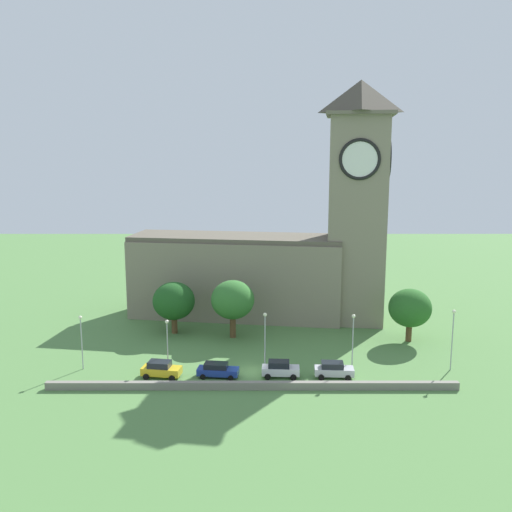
% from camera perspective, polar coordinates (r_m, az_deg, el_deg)
% --- Properties ---
extents(ground_plane, '(200.00, 200.00, 0.00)m').
position_cam_1_polar(ground_plane, '(81.52, -0.54, -7.75)').
color(ground_plane, '#517F42').
extents(church, '(40.68, 15.61, 35.83)m').
position_cam_1_polar(church, '(86.48, 2.36, 0.79)').
color(church, gray).
rests_on(church, ground).
extents(quay_barrier, '(45.15, 0.70, 0.85)m').
position_cam_1_polar(quay_barrier, '(62.73, -0.63, -13.05)').
color(quay_barrier, gray).
rests_on(quay_barrier, ground).
extents(car_yellow, '(4.71, 2.77, 1.91)m').
position_cam_1_polar(car_yellow, '(66.54, -9.89, -11.30)').
color(car_yellow, gold).
rests_on(car_yellow, ground).
extents(car_blue, '(4.90, 2.47, 1.67)m').
position_cam_1_polar(car_blue, '(65.87, -4.18, -11.50)').
color(car_blue, '#233D9E').
rests_on(car_blue, ground).
extents(car_white, '(4.40, 2.27, 1.91)m').
position_cam_1_polar(car_white, '(65.75, 2.24, -11.42)').
color(car_white, silver).
rests_on(car_white, ground).
extents(car_silver, '(4.57, 2.31, 1.83)m').
position_cam_1_polar(car_silver, '(66.21, 7.67, -11.38)').
color(car_silver, silver).
rests_on(car_silver, ground).
extents(streetlamp_west_end, '(0.44, 0.44, 6.60)m').
position_cam_1_polar(streetlamp_west_end, '(69.89, -17.63, -7.54)').
color(streetlamp_west_end, '#9EA0A5').
rests_on(streetlamp_west_end, ground).
extents(streetlamp_west_mid, '(0.44, 0.44, 6.18)m').
position_cam_1_polar(streetlamp_west_mid, '(67.37, -9.28, -8.07)').
color(streetlamp_west_mid, '#9EA0A5').
rests_on(streetlamp_west_mid, ground).
extents(streetlamp_central, '(0.44, 0.44, 7.11)m').
position_cam_1_polar(streetlamp_central, '(66.20, 0.68, -7.78)').
color(streetlamp_central, '#9EA0A5').
rests_on(streetlamp_central, ground).
extents(streetlamp_east_mid, '(0.44, 0.44, 6.92)m').
position_cam_1_polar(streetlamp_east_mid, '(67.23, 9.61, -7.74)').
color(streetlamp_east_mid, '#9EA0A5').
rests_on(streetlamp_east_mid, ground).
extents(streetlamp_east_end, '(0.44, 0.44, 7.41)m').
position_cam_1_polar(streetlamp_east_end, '(70.27, 19.17, -7.14)').
color(streetlamp_east_end, '#9EA0A5').
rests_on(streetlamp_east_end, ground).
extents(tree_riverside_west, '(6.01, 6.01, 8.15)m').
position_cam_1_polar(tree_riverside_west, '(77.79, -2.64, -4.50)').
color(tree_riverside_west, brown).
rests_on(tree_riverside_west, ground).
extents(tree_churchyard, '(5.79, 5.79, 7.33)m').
position_cam_1_polar(tree_churchyard, '(79.17, 15.17, -5.13)').
color(tree_churchyard, brown).
rests_on(tree_churchyard, ground).
extents(tree_riverside_east, '(5.99, 5.99, 7.46)m').
position_cam_1_polar(tree_riverside_east, '(80.60, -8.61, -4.57)').
color(tree_riverside_east, brown).
rests_on(tree_riverside_east, ground).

